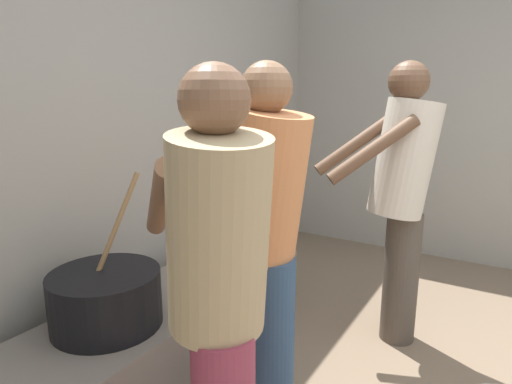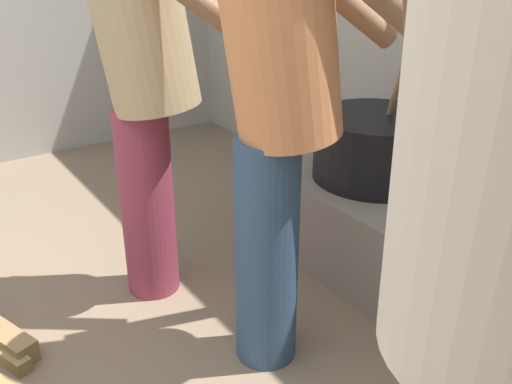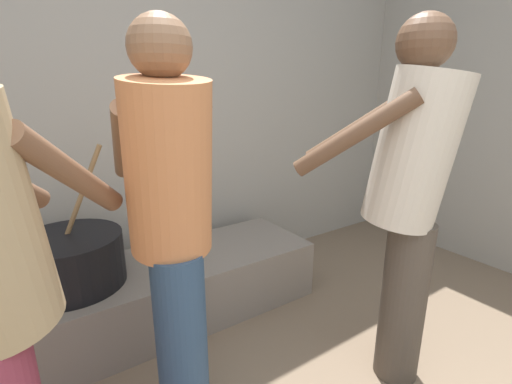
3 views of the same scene
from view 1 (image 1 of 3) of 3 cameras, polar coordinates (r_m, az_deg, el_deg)
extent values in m
cube|color=#9E998E|center=(2.65, -20.82, 7.16)|extent=(5.26, 0.20, 2.45)
cube|color=slate|center=(2.62, -10.65, -16.34)|extent=(1.89, 0.60, 0.36)
cylinder|color=black|center=(2.23, -19.04, -13.07)|extent=(0.52, 0.52, 0.27)
cylinder|color=#937047|center=(2.17, -17.84, -4.35)|extent=(0.24, 0.14, 0.51)
cylinder|color=navy|center=(2.04, 2.12, -18.65)|extent=(0.20, 0.20, 0.76)
cylinder|color=#D17F4C|center=(1.80, 1.57, 0.66)|extent=(0.37, 0.44, 0.65)
sphere|color=brown|center=(1.77, 1.41, 13.51)|extent=(0.21, 0.21, 0.21)
cylinder|color=brown|center=(2.04, -0.77, 3.99)|extent=(0.16, 0.47, 0.35)
cylinder|color=brown|center=(1.86, -6.54, 3.04)|extent=(0.16, 0.47, 0.35)
cylinder|color=tan|center=(1.28, -4.99, -5.79)|extent=(0.47, 0.48, 0.63)
sphere|color=brown|center=(1.23, -5.46, 11.93)|extent=(0.20, 0.20, 0.20)
cylinder|color=brown|center=(1.51, -2.14, -0.36)|extent=(0.34, 0.39, 0.35)
cylinder|color=brown|center=(1.46, -12.36, -1.13)|extent=(0.34, 0.39, 0.35)
cylinder|color=#4C4238|center=(2.74, 18.41, -10.58)|extent=(0.20, 0.20, 0.78)
cylinder|color=beige|center=(2.54, 18.90, 4.17)|extent=(0.47, 0.49, 0.67)
sphere|color=brown|center=(2.51, 19.38, 13.51)|extent=(0.22, 0.22, 0.22)
cylinder|color=brown|center=(2.57, 12.91, 6.16)|extent=(0.34, 0.42, 0.36)
cylinder|color=brown|center=(2.31, 15.04, 5.36)|extent=(0.34, 0.42, 0.36)
camera|label=2|loc=(2.77, 32.45, 7.60)|focal=39.82mm
camera|label=3|loc=(1.14, 46.98, 3.51)|focal=25.28mm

